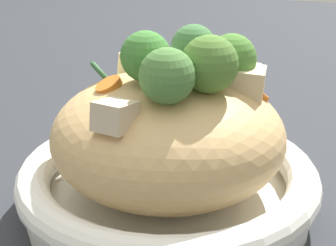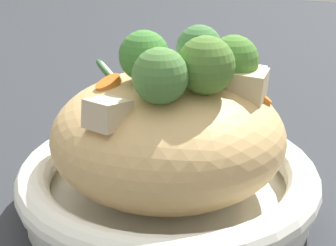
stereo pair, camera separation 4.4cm
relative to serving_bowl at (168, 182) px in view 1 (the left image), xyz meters
The scene contains 7 objects.
ground_plane 0.03m from the serving_bowl, ahead, with size 3.00×3.00×0.00m, color #2A2D32.
serving_bowl is the anchor object (origin of this frame).
noodle_heap 0.05m from the serving_bowl, 106.37° to the right, with size 0.21×0.21×0.11m.
broccoli_florets 0.12m from the serving_bowl, behind, with size 0.11×0.16×0.06m.
carrot_coins 0.10m from the serving_bowl, 93.89° to the right, with size 0.14×0.15×0.03m.
zucchini_slices 0.11m from the serving_bowl, 32.12° to the right, with size 0.10×0.07×0.05m.
chicken_chunks 0.10m from the serving_bowl, 110.57° to the right, with size 0.16×0.17×0.03m.
Camera 1 is at (-0.18, 0.36, 0.25)m, focal length 51.56 mm.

